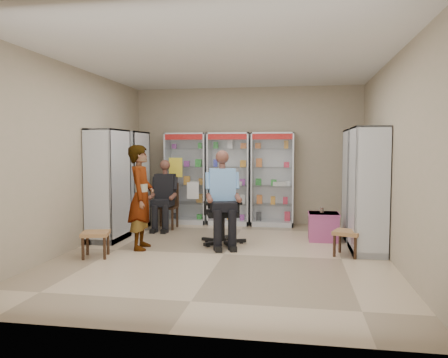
% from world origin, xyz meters
% --- Properties ---
extents(floor, '(6.00, 6.00, 0.00)m').
position_xyz_m(floor, '(0.00, 0.00, 0.00)').
color(floor, tan).
rests_on(floor, ground).
extents(room_shell, '(5.02, 6.02, 3.01)m').
position_xyz_m(room_shell, '(0.00, 0.00, 1.97)').
color(room_shell, tan).
rests_on(room_shell, ground).
extents(cabinet_back_left, '(0.90, 0.50, 2.00)m').
position_xyz_m(cabinet_back_left, '(-1.30, 2.73, 1.00)').
color(cabinet_back_left, silver).
rests_on(cabinet_back_left, floor).
extents(cabinet_back_mid, '(0.90, 0.50, 2.00)m').
position_xyz_m(cabinet_back_mid, '(-0.35, 2.73, 1.00)').
color(cabinet_back_mid, '#ACAEB4').
rests_on(cabinet_back_mid, floor).
extents(cabinet_back_right, '(0.90, 0.50, 2.00)m').
position_xyz_m(cabinet_back_right, '(0.60, 2.73, 1.00)').
color(cabinet_back_right, '#B9BBC1').
rests_on(cabinet_back_right, floor).
extents(cabinet_right_far, '(0.90, 0.50, 2.00)m').
position_xyz_m(cabinet_right_far, '(2.23, 1.60, 1.00)').
color(cabinet_right_far, '#A4A6AB').
rests_on(cabinet_right_far, floor).
extents(cabinet_right_near, '(0.90, 0.50, 2.00)m').
position_xyz_m(cabinet_right_near, '(2.23, 0.50, 1.00)').
color(cabinet_right_near, '#B2B3B9').
rests_on(cabinet_right_near, floor).
extents(cabinet_left_far, '(0.90, 0.50, 2.00)m').
position_xyz_m(cabinet_left_far, '(-2.23, 1.80, 1.00)').
color(cabinet_left_far, '#A6A9AE').
rests_on(cabinet_left_far, floor).
extents(cabinet_left_near, '(0.90, 0.50, 2.00)m').
position_xyz_m(cabinet_left_near, '(-2.23, 0.70, 1.00)').
color(cabinet_left_near, '#ACADB3').
rests_on(cabinet_left_near, floor).
extents(wooden_chair, '(0.42, 0.42, 0.94)m').
position_xyz_m(wooden_chair, '(-1.55, 2.00, 0.47)').
color(wooden_chair, black).
rests_on(wooden_chair, floor).
extents(seated_customer, '(0.44, 0.60, 1.34)m').
position_xyz_m(seated_customer, '(-1.55, 1.95, 0.67)').
color(seated_customer, black).
rests_on(seated_customer, floor).
extents(office_chair, '(0.81, 0.81, 1.20)m').
position_xyz_m(office_chair, '(-0.15, 0.73, 0.60)').
color(office_chair, black).
rests_on(office_chair, floor).
extents(seated_shopkeeper, '(0.68, 0.81, 1.52)m').
position_xyz_m(seated_shopkeeper, '(-0.15, 0.68, 0.76)').
color(seated_shopkeeper, '#6193C0').
rests_on(seated_shopkeeper, floor).
extents(pink_trunk, '(0.53, 0.51, 0.50)m').
position_xyz_m(pink_trunk, '(1.60, 1.33, 0.25)').
color(pink_trunk, '#B84996').
rests_on(pink_trunk, floor).
extents(tea_glass, '(0.07, 0.07, 0.10)m').
position_xyz_m(tea_glass, '(1.57, 1.38, 0.55)').
color(tea_glass, '#5D2308').
rests_on(tea_glass, pink_trunk).
extents(woven_stool_a, '(0.50, 0.50, 0.39)m').
position_xyz_m(woven_stool_a, '(1.90, 0.22, 0.20)').
color(woven_stool_a, '#AF8F4A').
rests_on(woven_stool_a, floor).
extents(woven_stool_b, '(0.48, 0.48, 0.39)m').
position_xyz_m(woven_stool_b, '(-1.90, -0.51, 0.20)').
color(woven_stool_b, '#A38044').
rests_on(woven_stool_b, floor).
extents(standing_man, '(0.50, 0.68, 1.72)m').
position_xyz_m(standing_man, '(-1.41, 0.16, 0.86)').
color(standing_man, gray).
rests_on(standing_man, floor).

